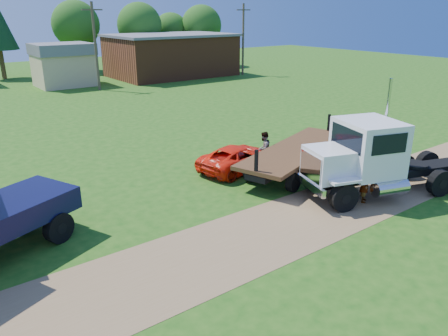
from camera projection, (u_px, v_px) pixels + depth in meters
ground at (290, 224)px, 17.62m from camera, size 140.00×140.00×0.00m
dirt_track at (290, 224)px, 17.62m from camera, size 120.00×4.20×0.01m
white_semi_tractor at (369, 158)px, 19.81m from camera, size 8.85×5.21×5.25m
orange_pickup at (238, 158)px, 23.42m from camera, size 5.12×3.03×1.33m
flatbed_trailer at (297, 153)px, 23.21m from camera, size 9.21×5.34×2.26m
spectator_a at (365, 183)px, 19.36m from camera, size 0.77×0.72×1.78m
spectator_b at (264, 149)px, 23.95m from camera, size 1.11×0.97×1.92m
brick_building at (171, 55)px, 56.98m from camera, size 15.40×10.40×5.30m
tan_shed at (64, 64)px, 49.16m from camera, size 6.20×5.40×4.70m
utility_poles at (95, 45)px, 45.75m from camera, size 42.20×0.28×9.00m
tree_row at (14, 27)px, 53.20m from camera, size 57.29×10.87×10.81m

